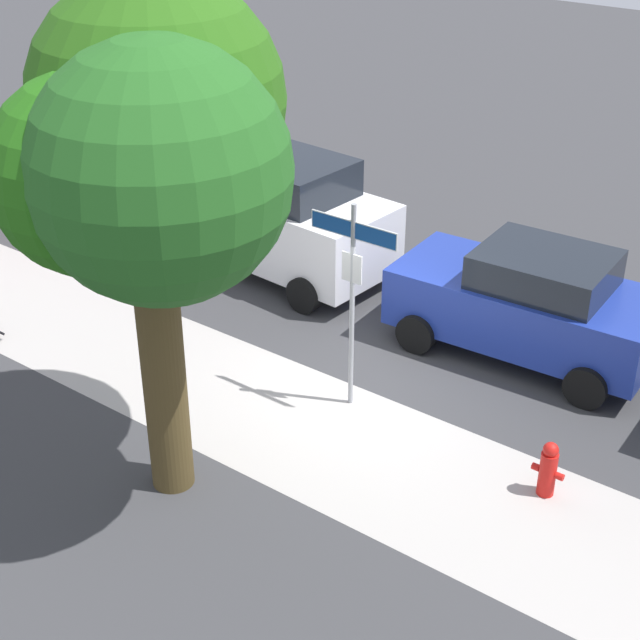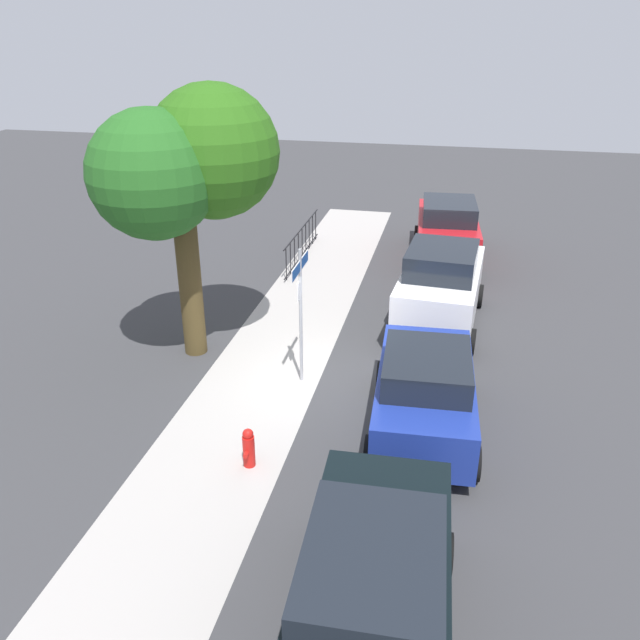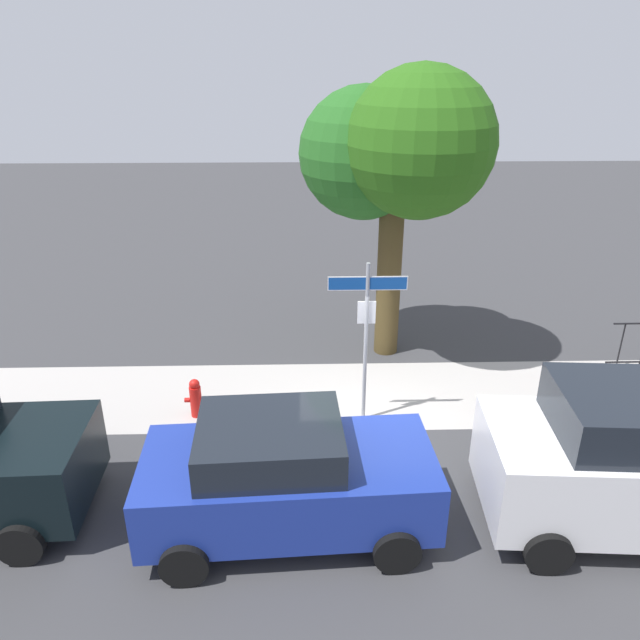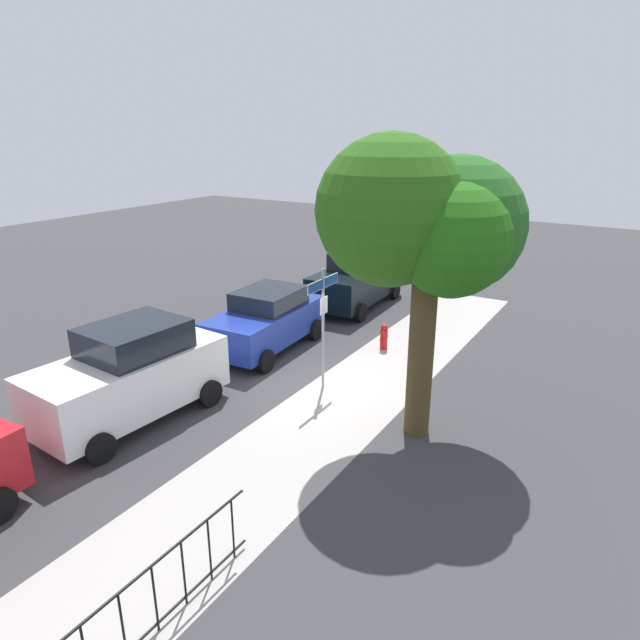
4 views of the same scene
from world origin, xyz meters
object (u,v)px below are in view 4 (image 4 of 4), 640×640
object	(u,v)px
shade_tree	(427,224)
car_blue	(266,320)
car_white	(130,374)
fire_hydrant	(384,337)
car_black	(357,279)
street_sign	(323,308)

from	to	relation	value
shade_tree	car_blue	bearing A→B (deg)	-111.03
car_blue	car_white	world-z (taller)	car_white
fire_hydrant	car_blue	bearing A→B (deg)	-59.11
fire_hydrant	shade_tree	bearing A→B (deg)	33.38
car_black	car_blue	distance (m)	5.15
shade_tree	car_white	xyz separation A→B (m)	(2.80, -5.62, -3.42)
street_sign	shade_tree	world-z (taller)	shade_tree
street_sign	car_black	bearing A→B (deg)	-159.00
shade_tree	car_white	world-z (taller)	shade_tree
car_white	car_blue	bearing A→B (deg)	-176.49
car_white	fire_hydrant	distance (m)	7.42
street_sign	fire_hydrant	world-z (taller)	street_sign
car_blue	car_black	bearing A→B (deg)	173.81
shade_tree	car_black	xyz separation A→B (m)	(-7.28, -5.29, -3.49)
shade_tree	fire_hydrant	bearing A→B (deg)	-146.62
car_black	fire_hydrant	size ratio (longest dim) A/B	5.83
street_sign	shade_tree	size ratio (longest dim) A/B	0.50
street_sign	shade_tree	distance (m)	3.74
car_black	car_blue	xyz separation A→B (m)	(5.14, -0.29, -0.10)
car_white	street_sign	bearing A→B (deg)	145.65
shade_tree	street_sign	bearing A→B (deg)	-105.49
shade_tree	car_blue	size ratio (longest dim) A/B	1.50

